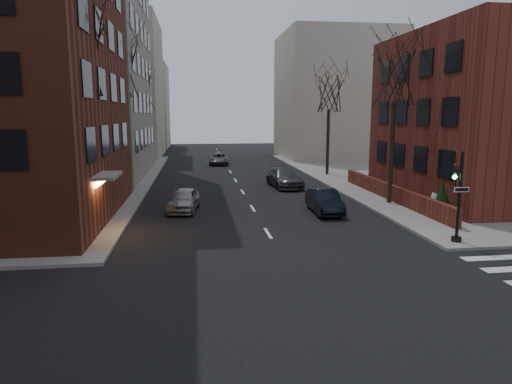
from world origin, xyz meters
TOP-DOWN VIEW (x-y plane):
  - ground at (0.00, 0.00)m, footprint 160.00×160.00m
  - building_left_tan at (-17.00, 34.00)m, footprint 18.00×18.00m
  - building_right_brick at (16.50, 19.00)m, footprint 12.00×14.00m
  - low_wall_right at (9.30, 19.00)m, footprint 0.35×16.00m
  - building_distant_la at (-15.00, 55.00)m, footprint 14.00×16.00m
  - building_distant_ra at (15.00, 50.00)m, footprint 14.00×14.00m
  - building_distant_lb at (-13.00, 72.00)m, footprint 10.00×12.00m
  - traffic_signal at (7.94, 8.99)m, footprint 0.76×0.44m
  - tree_left_a at (-8.80, 14.00)m, footprint 4.18×4.18m
  - tree_left_b at (-8.80, 26.00)m, footprint 4.40×4.40m
  - tree_left_c at (-8.80, 40.00)m, footprint 3.96×3.96m
  - tree_right_a at (8.80, 18.00)m, footprint 3.96×3.96m
  - tree_right_b at (8.80, 32.00)m, footprint 3.74×3.74m
  - streetlamp_near at (-8.20, 22.00)m, footprint 0.36×0.36m
  - streetlamp_far at (-8.20, 42.00)m, footprint 0.36×0.36m
  - parked_sedan at (4.00, 16.16)m, footprint 1.58×4.23m
  - car_lane_silver at (-4.18, 17.76)m, footprint 2.15×4.19m
  - car_lane_gray at (3.53, 25.90)m, footprint 2.50×5.33m
  - car_lane_far at (-0.80, 42.82)m, footprint 2.34×4.71m
  - sandwich_board at (10.50, 15.36)m, footprint 0.50×0.67m
  - evergreen_shrub at (9.88, 13.63)m, footprint 1.47×1.47m

SIDE VIEW (x-z plane):
  - ground at x=0.00m, z-range 0.00..0.00m
  - car_lane_far at x=-0.80m, z-range 0.00..1.28m
  - low_wall_right at x=9.30m, z-range 0.15..1.15m
  - sandwich_board at x=10.50m, z-range 0.15..1.18m
  - car_lane_silver at x=-4.18m, z-range 0.00..1.36m
  - parked_sedan at x=4.00m, z-range 0.00..1.38m
  - car_lane_gray at x=3.53m, z-range 0.00..1.51m
  - evergreen_shrub at x=9.88m, z-range 0.15..2.20m
  - traffic_signal at x=7.94m, z-range -0.09..3.91m
  - streetlamp_near at x=-8.20m, z-range 1.10..7.38m
  - streetlamp_far at x=-8.20m, z-range 1.10..7.38m
  - building_right_brick at x=16.50m, z-range 0.00..11.00m
  - building_distant_lb at x=-13.00m, z-range 0.00..14.00m
  - tree_right_b at x=8.80m, z-range 3.00..12.18m
  - building_distant_ra at x=15.00m, z-range 0.00..16.00m
  - tree_left_c at x=-8.80m, z-range 3.17..12.89m
  - tree_right_a at x=8.80m, z-range 3.17..12.89m
  - tree_left_a at x=-8.80m, z-range 3.34..13.60m
  - tree_left_b at x=-8.80m, z-range 3.51..14.31m
  - building_distant_la at x=-15.00m, z-range 0.00..18.00m
  - building_left_tan at x=-17.00m, z-range 0.00..28.00m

